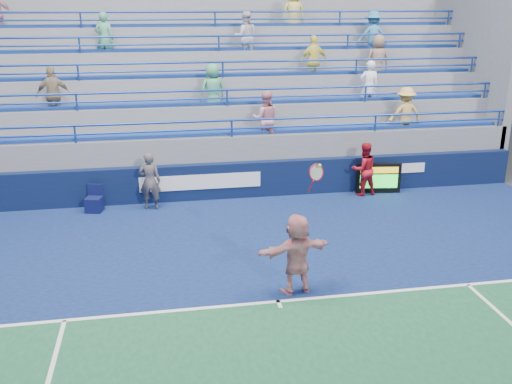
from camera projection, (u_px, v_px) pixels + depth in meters
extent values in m
plane|color=#333538|center=(278.00, 302.00, 11.37)|extent=(120.00, 120.00, 0.00)
cube|color=#0E1A4A|center=(259.00, 256.00, 13.42)|extent=(18.00, 8.40, 0.02)
cube|color=white|center=(278.00, 301.00, 11.36)|extent=(11.00, 0.10, 0.01)
cube|color=white|center=(279.00, 304.00, 11.27)|extent=(0.08, 0.30, 0.01)
cube|color=#091536|center=(233.00, 180.00, 17.26)|extent=(18.00, 0.30, 1.10)
cube|color=white|center=(201.00, 182.00, 16.93)|extent=(3.60, 0.02, 0.45)
cube|color=white|center=(398.00, 169.00, 17.92)|extent=(1.80, 0.02, 0.30)
cube|color=slate|center=(222.00, 156.00, 20.01)|extent=(18.00, 5.60, 1.10)
cube|color=slate|center=(222.00, 145.00, 19.89)|extent=(18.00, 5.60, 1.85)
cube|color=navy|center=(230.00, 132.00, 17.39)|extent=(17.40, 0.45, 0.10)
cylinder|color=navy|center=(232.00, 120.00, 16.87)|extent=(18.00, 0.07, 0.07)
cube|color=slate|center=(220.00, 132.00, 20.24)|extent=(18.00, 4.60, 2.60)
cube|color=navy|center=(226.00, 102.00, 18.08)|extent=(17.40, 0.45, 0.10)
cylinder|color=navy|center=(227.00, 90.00, 17.56)|extent=(18.00, 0.07, 0.07)
cube|color=slate|center=(218.00, 118.00, 20.59)|extent=(18.00, 3.60, 3.35)
cube|color=navy|center=(221.00, 75.00, 18.78)|extent=(17.40, 0.45, 0.10)
cylinder|color=navy|center=(223.00, 62.00, 18.26)|extent=(18.00, 0.07, 0.07)
cube|color=slate|center=(216.00, 106.00, 20.93)|extent=(18.00, 2.60, 4.10)
cube|color=navy|center=(218.00, 49.00, 19.47)|extent=(17.40, 0.45, 0.10)
cylinder|color=navy|center=(219.00, 36.00, 18.95)|extent=(18.00, 0.07, 0.07)
cube|color=slate|center=(215.00, 93.00, 21.28)|extent=(18.00, 1.60, 4.85)
cube|color=navy|center=(214.00, 25.00, 20.16)|extent=(17.40, 0.45, 0.10)
cylinder|color=navy|center=(215.00, 12.00, 19.65)|extent=(18.00, 0.07, 0.07)
imported|color=white|center=(369.00, 87.00, 18.74)|extent=(0.67, 0.49, 1.70)
imported|color=#F7E760|center=(314.00, 61.00, 19.17)|extent=(1.04, 0.53, 1.70)
imported|color=#E4CF58|center=(294.00, 13.00, 20.52)|extent=(0.86, 0.58, 1.70)
imported|color=#489F70|center=(213.00, 91.00, 17.89)|extent=(0.95, 0.76, 1.70)
imported|color=gray|center=(54.00, 95.00, 17.10)|extent=(1.03, 0.50, 1.70)
imported|color=#479D6E|center=(105.00, 39.00, 18.73)|extent=(0.69, 0.53, 1.70)
imported|color=teal|center=(373.00, 36.00, 20.26)|extent=(1.15, 0.73, 1.70)
imported|color=#E1B257|center=(405.00, 114.00, 18.20)|extent=(1.11, 0.66, 1.70)
imported|color=pink|center=(266.00, 119.00, 17.45)|extent=(0.92, 0.76, 1.70)
imported|color=#8C715D|center=(378.00, 60.00, 19.54)|extent=(0.85, 0.58, 1.70)
imported|color=silver|center=(246.00, 37.00, 19.51)|extent=(0.86, 0.69, 1.70)
cube|color=black|center=(378.00, 178.00, 17.70)|extent=(1.39, 0.34, 0.95)
cube|color=gold|center=(380.00, 170.00, 17.53)|extent=(1.17, 0.02, 0.19)
cube|color=#19E533|center=(379.00, 181.00, 17.64)|extent=(1.17, 0.02, 0.43)
cube|color=#0D1240|center=(94.00, 205.00, 16.17)|extent=(0.53, 0.53, 0.43)
cube|color=#0D1240|center=(94.00, 190.00, 16.23)|extent=(0.43, 0.16, 0.34)
imported|color=white|center=(297.00, 254.00, 11.52)|extent=(1.65, 0.82, 1.71)
torus|color=maroon|center=(316.00, 172.00, 11.03)|extent=(0.35, 0.20, 0.35)
cylinder|color=maroon|center=(311.00, 187.00, 11.11)|extent=(0.08, 0.19, 0.31)
sphere|color=yellow|center=(320.00, 166.00, 10.95)|extent=(0.07, 0.07, 0.07)
imported|color=#141C39|center=(150.00, 181.00, 16.22)|extent=(0.66, 0.48, 1.68)
imported|color=#B01422|center=(364.00, 169.00, 17.40)|extent=(0.88, 0.72, 1.65)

